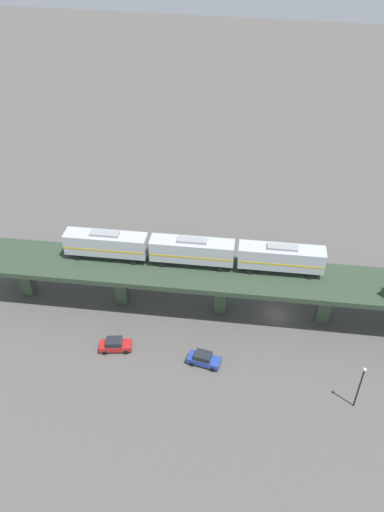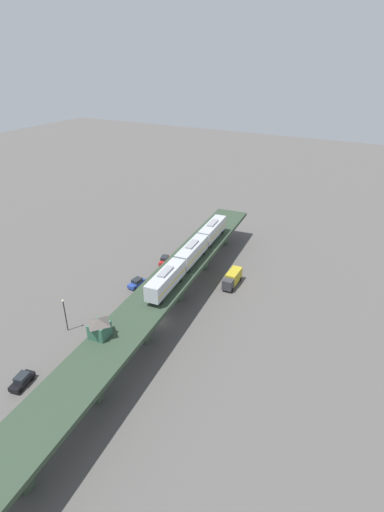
{
  "view_description": "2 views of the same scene",
  "coord_description": "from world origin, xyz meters",
  "px_view_note": "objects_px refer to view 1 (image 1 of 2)",
  "views": [
    {
      "loc": [
        55.54,
        -0.4,
        51.76
      ],
      "look_at": [
        -0.21,
        -13.03,
        8.65
      ],
      "focal_mm": 35.0,
      "sensor_mm": 36.0,
      "label": 1
    },
    {
      "loc": [
        -35.65,
        53.63,
        47.6
      ],
      "look_at": [
        -0.21,
        -13.03,
        8.65
      ],
      "focal_mm": 28.0,
      "sensor_mm": 36.0,
      "label": 2
    }
  ],
  "objects_px": {
    "street_lamp": "(360,384)",
    "subway_train": "(192,250)",
    "street_car_blue": "(204,359)",
    "delivery_truck": "(164,259)",
    "street_car_red": "(115,345)"
  },
  "relations": [
    {
      "from": "subway_train",
      "to": "street_car_blue",
      "type": "height_order",
      "value": "subway_train"
    },
    {
      "from": "street_car_blue",
      "to": "delivery_truck",
      "type": "bearing_deg",
      "value": -150.53
    },
    {
      "from": "street_car_blue",
      "to": "street_car_red",
      "type": "distance_m",
      "value": 12.36
    },
    {
      "from": "subway_train",
      "to": "delivery_truck",
      "type": "height_order",
      "value": "subway_train"
    },
    {
      "from": "street_car_red",
      "to": "street_lamp",
      "type": "bearing_deg",
      "value": 85.95
    },
    {
      "from": "street_car_red",
      "to": "street_lamp",
      "type": "xyz_separation_m",
      "value": [
        2.25,
        31.74,
        3.17
      ]
    },
    {
      "from": "subway_train",
      "to": "delivery_truck",
      "type": "bearing_deg",
      "value": -137.64
    },
    {
      "from": "street_car_blue",
      "to": "street_car_red",
      "type": "relative_size",
      "value": 0.97
    },
    {
      "from": "street_car_red",
      "to": "delivery_truck",
      "type": "bearing_deg",
      "value": 174.86
    },
    {
      "from": "street_car_red",
      "to": "street_lamp",
      "type": "distance_m",
      "value": 31.98
    },
    {
      "from": "street_lamp",
      "to": "subway_train",
      "type": "bearing_deg",
      "value": -121.15
    },
    {
      "from": "street_car_blue",
      "to": "subway_train",
      "type": "bearing_deg",
      "value": -160.11
    },
    {
      "from": "street_car_blue",
      "to": "street_lamp",
      "type": "relative_size",
      "value": 0.66
    },
    {
      "from": "street_lamp",
      "to": "street_car_red",
      "type": "bearing_deg",
      "value": -94.05
    },
    {
      "from": "street_car_blue",
      "to": "delivery_truck",
      "type": "xyz_separation_m",
      "value": [
        -18.83,
        -10.64,
        0.82
      ]
    }
  ]
}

